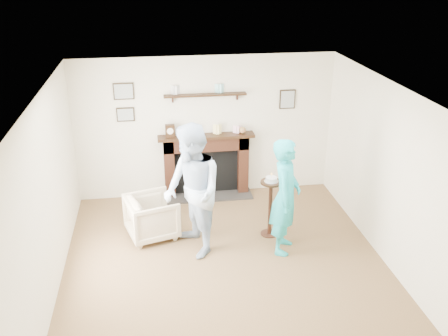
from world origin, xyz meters
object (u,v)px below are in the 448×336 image
at_px(armchair, 153,235).
at_px(pedestal_table, 271,197).
at_px(man, 194,250).
at_px(woman, 283,249).

distance_m(armchair, pedestal_table, 1.92).
height_order(man, woman, man).
xyz_separation_m(woman, pedestal_table, (-0.10, 0.44, 0.64)).
bearing_deg(woman, pedestal_table, 35.14).
xyz_separation_m(armchair, pedestal_table, (1.80, -0.22, 0.64)).
bearing_deg(pedestal_table, armchair, 172.89).
bearing_deg(man, pedestal_table, 85.66).
xyz_separation_m(armchair, woman, (1.90, -0.66, 0.00)).
xyz_separation_m(armchair, man, (0.59, -0.52, 0.00)).
height_order(armchair, man, man).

